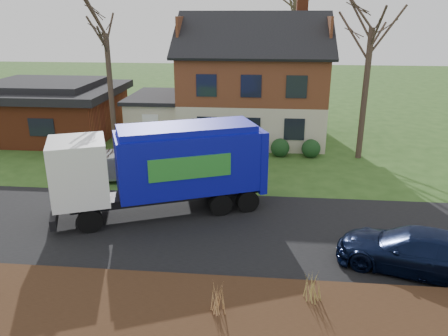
{
  "coord_description": "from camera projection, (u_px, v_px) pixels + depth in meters",
  "views": [
    {
      "loc": [
        2.89,
        -15.1,
        7.92
      ],
      "look_at": [
        1.18,
        2.5,
        1.68
      ],
      "focal_mm": 35.0,
      "sensor_mm": 36.0,
      "label": 1
    }
  ],
  "objects": [
    {
      "name": "grass_clump_mid",
      "position": [
        218.0,
        297.0,
        11.64
      ],
      "size": [
        0.35,
        0.29,
        0.97
      ],
      "color": "#B4834F",
      "rests_on": "mulch_verge"
    },
    {
      "name": "main_house",
      "position": [
        245.0,
        77.0,
        28.65
      ],
      "size": [
        12.95,
        8.95,
        9.26
      ],
      "color": "#BFB59A",
      "rests_on": "ground"
    },
    {
      "name": "tree_front_east",
      "position": [
        375.0,
        4.0,
        22.72
      ],
      "size": [
        3.73,
        3.73,
        10.37
      ],
      "color": "#403026",
      "rests_on": "ground"
    },
    {
      "name": "silver_sedan",
      "position": [
        125.0,
        166.0,
        21.91
      ],
      "size": [
        4.57,
        2.37,
        1.43
      ],
      "primitive_type": "imported",
      "rotation": [
        0.0,
        0.0,
        1.77
      ],
      "color": "#96999D",
      "rests_on": "ground"
    },
    {
      "name": "road",
      "position": [
        188.0,
        228.0,
        17.07
      ],
      "size": [
        80.0,
        7.0,
        0.02
      ],
      "primitive_type": "cube",
      "color": "black",
      "rests_on": "ground"
    },
    {
      "name": "navy_wagon",
      "position": [
        415.0,
        251.0,
        14.1
      ],
      "size": [
        5.27,
        3.43,
        1.42
      ],
      "primitive_type": "imported",
      "rotation": [
        0.0,
        0.0,
        -1.89
      ],
      "color": "black",
      "rests_on": "ground"
    },
    {
      "name": "grass_clump_east",
      "position": [
        312.0,
        286.0,
        12.22
      ],
      "size": [
        0.36,
        0.29,
        0.89
      ],
      "color": "#9D8B45",
      "rests_on": "mulch_verge"
    },
    {
      "name": "garbage_truck",
      "position": [
        166.0,
        164.0,
        17.83
      ],
      "size": [
        8.86,
        5.42,
        3.7
      ],
      "rotation": [
        0.0,
        0.0,
        0.39
      ],
      "color": "black",
      "rests_on": "ground"
    },
    {
      "name": "ground",
      "position": [
        188.0,
        228.0,
        17.07
      ],
      "size": [
        120.0,
        120.0,
        0.0
      ],
      "primitive_type": "plane",
      "color": "#284918",
      "rests_on": "ground"
    },
    {
      "name": "ranch_house",
      "position": [
        47.0,
        109.0,
        29.76
      ],
      "size": [
        9.8,
        8.2,
        3.7
      ],
      "color": "brown",
      "rests_on": "ground"
    },
    {
      "name": "mulch_verge",
      "position": [
        154.0,
        312.0,
        12.05
      ],
      "size": [
        80.0,
        3.5,
        0.3
      ],
      "primitive_type": "cube",
      "color": "black",
      "rests_on": "ground"
    },
    {
      "name": "tree_front_west",
      "position": [
        104.0,
        13.0,
        22.64
      ],
      "size": [
        3.26,
        3.26,
        9.69
      ],
      "color": "#3D2F24",
      "rests_on": "ground"
    }
  ]
}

